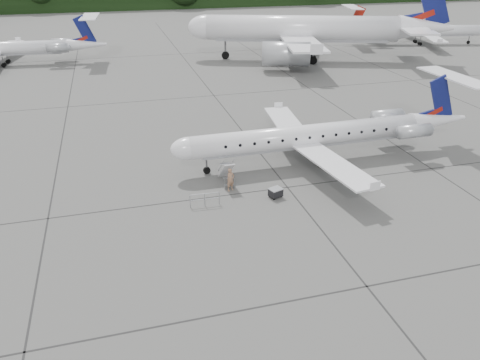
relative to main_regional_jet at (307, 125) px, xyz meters
name	(u,v)px	position (x,y,z in m)	size (l,w,h in m)	color
ground	(343,203)	(-0.25, -7.96, -3.46)	(320.00, 320.00, 0.00)	#5B5B59
main_regional_jet	(307,125)	(0.00, 0.00, 0.00)	(27.00, 19.44, 6.92)	white
airstair	(226,171)	(-7.90, -2.30, -2.38)	(0.85, 2.38, 2.17)	white
passenger	(231,180)	(-7.89, -3.64, -2.51)	(0.69, 0.45, 1.90)	#956B51
safety_railing	(205,200)	(-10.36, -5.52, -2.96)	(2.20, 0.08, 1.00)	gray
baggage_cart	(276,193)	(-4.82, -5.66, -3.06)	(0.93, 0.75, 0.81)	black
bg_narrowbody	(302,15)	(15.66, 40.11, 3.86)	(40.78, 29.36, 14.64)	white
bg_regional_right	(425,25)	(45.12, 47.50, 0.19)	(27.83, 20.04, 7.30)	white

